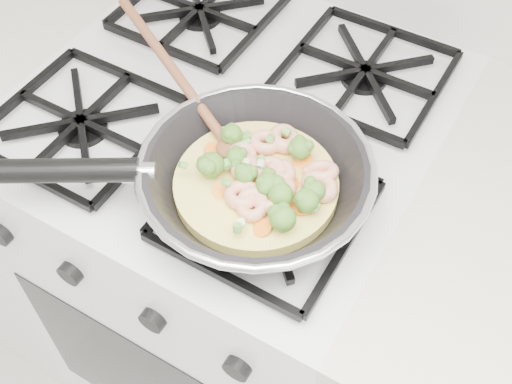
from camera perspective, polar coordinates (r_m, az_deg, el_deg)
The scene contains 2 objects.
stove at distance 1.30m, azimuth -1.81°, elevation -6.30°, with size 0.60×0.60×0.92m.
skillet at distance 0.79m, azimuth -0.34°, elevation 1.27°, with size 0.46×0.34×0.10m.
Camera 1 is at (0.38, 1.13, 1.56)m, focal length 44.96 mm.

